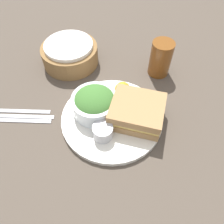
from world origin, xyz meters
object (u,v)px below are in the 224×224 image
Objects in this scene: bread_basket at (70,54)px; dressing_cup at (103,132)px; spoon at (20,111)px; fork at (17,121)px; sandwich at (137,112)px; salad_bowl at (95,103)px; drink_glass at (161,58)px; knife at (19,116)px; plate at (112,118)px.

dressing_cup is at bearing -69.76° from bread_basket.
dressing_cup is 0.30× the size of spoon.
spoon is at bearing -90.00° from fork.
salad_bowl is at bearing 166.13° from sandwich.
drink_glass is at bearing -156.25° from spoon.
fork is 0.02m from knife.
dressing_cup is (0.02, -0.08, -0.01)m from salad_bowl.
sandwich is at bearing 179.64° from knife.
fork is at bearing 90.00° from knife.
salad_bowl is at bearing -170.15° from fork.
dressing_cup reaches higher than plate.
drink_glass is 0.60× the size of fork.
drink_glass reaches higher than plate.
dressing_cup is 0.46× the size of drink_glass.
plate is 5.35× the size of dressing_cup.
bread_basket is at bearing -117.81° from spoon.
drink_glass is 0.29m from bread_basket.
plate is 1.62× the size of spoon.
bread_basket reaches higher than dressing_cup.
bread_basket reaches higher than knife.
spoon is (-0.13, -0.21, -0.03)m from bread_basket.
salad_bowl is at bearing 154.51° from plate.
knife is at bearing -90.00° from fork.
plate is 1.70× the size of sandwich.
fork is (-0.26, -0.00, -0.00)m from plate.
fork is (-0.24, 0.06, -0.03)m from dressing_cup.
bread_basket is at bearing 110.24° from dressing_cup.
drink_glass is at bearing -152.12° from fork.
sandwich is 3.15× the size of dressing_cup.
drink_glass reaches higher than salad_bowl.
sandwich is at bearing -4.89° from plate.
plate is 0.28m from bread_basket.
plate is at bearing -176.06° from fork.
sandwich reaches higher than plate.
fork is 0.04m from spoon.
drink_glass reaches higher than fork.
drink_glass reaches higher than knife.
spoon is at bearing 172.95° from plate.
spoon is (-0.41, -0.16, -0.05)m from drink_glass.
spoon is at bearing -120.92° from bread_basket.
fork is at bearing 166.90° from dressing_cup.
drink_glass is at bearing -10.51° from bread_basket.
spoon is (0.00, 0.04, 0.00)m from fork.
dressing_cup is at bearing 161.95° from spoon.
dressing_cup reaches higher than knife.
knife is 1.17× the size of spoon.
dressing_cup is at bearing -111.86° from plate.
plate is at bearing -129.25° from drink_glass.
knife is (-0.33, 0.02, -0.04)m from sandwich.
bread_basket is at bearing 112.06° from salad_bowl.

